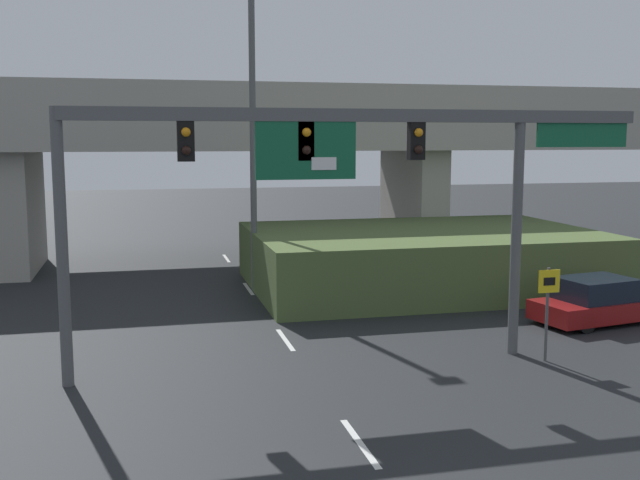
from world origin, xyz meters
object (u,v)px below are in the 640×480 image
(signal_gantry, at_px, (345,161))
(speed_limit_sign, at_px, (548,301))
(highway_light_pole_near, at_px, (253,117))
(parked_sedan_near_right, at_px, (598,302))

(signal_gantry, relative_size, speed_limit_sign, 6.00)
(highway_light_pole_near, bearing_deg, signal_gantry, -85.37)
(signal_gantry, distance_m, highway_light_pole_near, 10.21)
(signal_gantry, xyz_separation_m, highway_light_pole_near, (-0.82, 10.09, 1.35))
(signal_gantry, relative_size, parked_sedan_near_right, 3.30)
(signal_gantry, relative_size, highway_light_pole_near, 1.20)
(speed_limit_sign, distance_m, highway_light_pole_near, 13.48)
(signal_gantry, bearing_deg, highway_light_pole_near, 94.63)
(signal_gantry, bearing_deg, parked_sedan_near_right, 15.39)
(parked_sedan_near_right, bearing_deg, highway_light_pole_near, 132.00)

